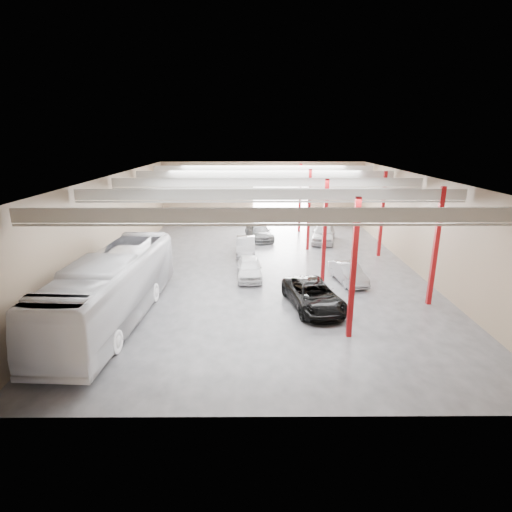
{
  "coord_description": "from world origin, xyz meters",
  "views": [
    {
      "loc": [
        -0.95,
        -28.0,
        9.62
      ],
      "look_at": [
        -0.81,
        -3.32,
        2.2
      ],
      "focal_mm": 28.0,
      "sensor_mm": 36.0,
      "label": 1
    }
  ],
  "objects_px": {
    "coach_bus": "(113,288)",
    "car_right_far": "(324,233)",
    "car_right_near": "(348,273)",
    "car_row_c": "(259,232)",
    "car_row_a": "(249,268)",
    "car_row_b": "(246,246)",
    "black_sedan": "(313,295)"
  },
  "relations": [
    {
      "from": "coach_bus",
      "to": "car_right_far",
      "type": "bearing_deg",
      "value": 52.73
    },
    {
      "from": "car_right_near",
      "to": "coach_bus",
      "type": "bearing_deg",
      "value": -168.19
    },
    {
      "from": "coach_bus",
      "to": "car_row_c",
      "type": "height_order",
      "value": "coach_bus"
    },
    {
      "from": "car_right_far",
      "to": "car_row_c",
      "type": "bearing_deg",
      "value": -177.77
    },
    {
      "from": "car_row_a",
      "to": "car_row_b",
      "type": "relative_size",
      "value": 0.96
    },
    {
      "from": "car_right_near",
      "to": "car_right_far",
      "type": "xyz_separation_m",
      "value": [
        0.14,
        10.87,
        0.19
      ]
    },
    {
      "from": "car_right_near",
      "to": "car_right_far",
      "type": "height_order",
      "value": "car_right_far"
    },
    {
      "from": "car_row_b",
      "to": "car_right_far",
      "type": "height_order",
      "value": "car_right_far"
    },
    {
      "from": "car_row_b",
      "to": "car_right_near",
      "type": "bearing_deg",
      "value": -44.39
    },
    {
      "from": "car_row_c",
      "to": "coach_bus",
      "type": "bearing_deg",
      "value": -128.27
    },
    {
      "from": "black_sedan",
      "to": "car_row_a",
      "type": "height_order",
      "value": "black_sedan"
    },
    {
      "from": "car_right_near",
      "to": "car_row_c",
      "type": "bearing_deg",
      "value": 105.95
    },
    {
      "from": "coach_bus",
      "to": "car_right_near",
      "type": "relative_size",
      "value": 3.27
    },
    {
      "from": "black_sedan",
      "to": "coach_bus",
      "type": "bearing_deg",
      "value": 176.0
    },
    {
      "from": "car_row_a",
      "to": "car_right_near",
      "type": "bearing_deg",
      "value": -10.08
    },
    {
      "from": "black_sedan",
      "to": "car_row_b",
      "type": "distance_m",
      "value": 11.78
    },
    {
      "from": "car_row_b",
      "to": "car_row_a",
      "type": "bearing_deg",
      "value": -87.14
    },
    {
      "from": "black_sedan",
      "to": "car_right_far",
      "type": "relative_size",
      "value": 1.1
    },
    {
      "from": "black_sedan",
      "to": "car_row_a",
      "type": "relative_size",
      "value": 1.3
    },
    {
      "from": "car_row_c",
      "to": "car_row_a",
      "type": "bearing_deg",
      "value": -108.06
    },
    {
      "from": "car_row_a",
      "to": "car_right_far",
      "type": "height_order",
      "value": "car_right_far"
    },
    {
      "from": "car_row_a",
      "to": "car_row_b",
      "type": "xyz_separation_m",
      "value": [
        -0.38,
        5.83,
        0.01
      ]
    },
    {
      "from": "car_row_b",
      "to": "car_right_near",
      "type": "distance_m",
      "value": 9.85
    },
    {
      "from": "coach_bus",
      "to": "car_right_near",
      "type": "distance_m",
      "value": 15.17
    },
    {
      "from": "black_sedan",
      "to": "car_right_far",
      "type": "bearing_deg",
      "value": 66.65
    },
    {
      "from": "black_sedan",
      "to": "car_right_near",
      "type": "relative_size",
      "value": 1.37
    },
    {
      "from": "black_sedan",
      "to": "car_right_near",
      "type": "xyz_separation_m",
      "value": [
        3.0,
        4.25,
        -0.1
      ]
    },
    {
      "from": "car_row_a",
      "to": "car_right_far",
      "type": "bearing_deg",
      "value": 53.1
    },
    {
      "from": "black_sedan",
      "to": "car_row_c",
      "type": "relative_size",
      "value": 1.11
    },
    {
      "from": "car_right_near",
      "to": "black_sedan",
      "type": "bearing_deg",
      "value": -135.65
    },
    {
      "from": "car_row_b",
      "to": "car_row_c",
      "type": "height_order",
      "value": "car_row_b"
    },
    {
      "from": "coach_bus",
      "to": "black_sedan",
      "type": "bearing_deg",
      "value": 10.79
    }
  ]
}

